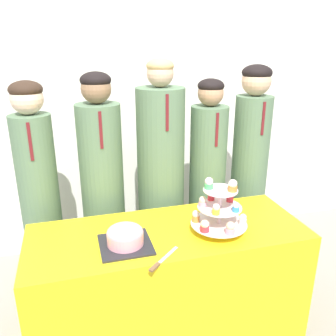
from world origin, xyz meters
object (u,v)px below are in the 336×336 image
cupcake_stand (219,209)px  student_1 (103,196)px  round_cake (125,236)px  student_2 (161,187)px  student_3 (207,187)px  student_4 (249,175)px  cake_knife (160,262)px  student_0 (41,202)px

cupcake_stand → student_1: 0.83m
round_cake → student_2: 0.71m
student_3 → round_cake: bearing=-137.9°
student_1 → student_4: size_ratio=0.99×
cupcake_stand → student_3: size_ratio=0.21×
student_1 → student_3: 0.73m
round_cake → student_2: size_ratio=0.16×
student_2 → cake_knife: bearing=-105.2°
round_cake → cake_knife: size_ratio=1.41×
student_0 → student_2: bearing=0.0°
student_0 → student_4: (1.45, 0.00, 0.03)m
cake_knife → student_0: 0.99m
cake_knife → student_0: size_ratio=0.12×
cupcake_stand → student_2: size_ratio=0.19×
student_0 → student_4: 1.45m
student_0 → student_2: 0.78m
student_0 → student_3: size_ratio=1.01×
round_cake → student_3: bearing=42.1°
cupcake_stand → student_4: 0.80m
cupcake_stand → student_4: (0.51, 0.62, -0.09)m
student_4 → cake_knife: bearing=-137.4°
cupcake_stand → student_0: 1.13m
student_0 → student_3: (1.12, 0.00, -0.03)m
student_2 → student_1: bearing=-180.0°
cake_knife → student_2: (0.22, 0.81, 0.03)m
round_cake → student_3: 0.93m
cupcake_stand → student_2: bearing=104.1°
student_0 → student_1: student_1 is taller
cake_knife → student_2: student_2 is taller
round_cake → student_4: 1.18m
student_2 → student_3: bearing=-0.0°
student_2 → student_4: student_2 is taller
round_cake → student_1: student_1 is taller
student_3 → student_0: bearing=-180.0°
cake_knife → student_1: student_1 is taller
cupcake_stand → student_0: (-0.94, 0.62, -0.12)m
student_2 → student_3: 0.34m
student_0 → cupcake_stand: bearing=-33.3°
student_1 → student_2: student_2 is taller
round_cake → student_4: bearing=31.5°
student_4 → student_0: bearing=-180.0°
round_cake → cake_knife: 0.24m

